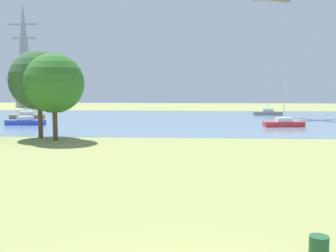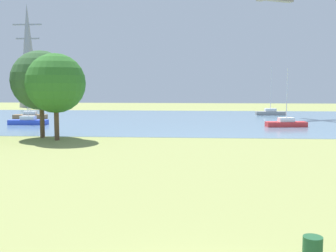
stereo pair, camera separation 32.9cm
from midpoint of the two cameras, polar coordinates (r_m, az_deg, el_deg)
name	(u,v)px [view 1 (the left image)]	position (r m, az deg, el deg)	size (l,w,h in m)	color
ground_plane	(196,151)	(31.69, 3.61, -3.52)	(160.00, 160.00, 0.00)	#8C9351
litter_bin	(319,250)	(13.07, 19.34, -15.77)	(0.56, 0.56, 0.80)	#1E512D
water_surface	(195,120)	(59.50, 3.52, 0.86)	(140.00, 40.00, 0.02)	#64859F
sailboat_blue	(25,121)	(55.15, -19.20, 0.62)	(4.84, 1.62, 5.91)	blue
sailboat_brown	(27,116)	(64.58, -18.97, 1.34)	(4.92, 1.94, 5.57)	brown
sailboat_gray	(267,112)	(70.50, 13.38, 1.87)	(4.87, 1.74, 8.02)	gray
sailboat_red	(284,123)	(51.67, 15.47, 0.42)	(4.95, 2.07, 6.99)	red
tree_east_far	(39,81)	(41.19, -17.55, 5.99)	(5.64, 5.64, 8.29)	brown
tree_east_near	(54,83)	(38.92, -15.67, 5.68)	(5.40, 5.40, 7.90)	brown
electricity_pylon	(24,56)	(96.69, -19.28, 9.12)	(6.40, 4.40, 22.48)	gray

